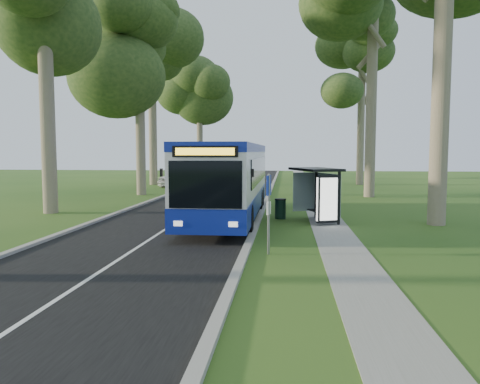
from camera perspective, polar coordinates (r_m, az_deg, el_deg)
The scene contains 17 objects.
ground at distance 14.54m, azimuth 0.76°, elevation -7.24°, with size 120.00×120.00×0.00m, color #284F18.
road at distance 24.80m, azimuth -5.34°, elevation -2.14°, with size 7.00×100.00×0.02m, color black.
kerb_east at distance 24.37m, azimuth 2.77°, elevation -2.13°, with size 0.25×100.00×0.12m, color #9E9B93.
kerb_west at distance 25.69m, azimuth -13.03°, elevation -1.89°, with size 0.25×100.00×0.12m, color #9E9B93.
centre_line at distance 24.80m, azimuth -5.34°, elevation -2.11°, with size 0.12×100.00×0.01m, color white.
footpath at distance 24.41m, azimuth 9.82°, elevation -2.30°, with size 1.50×100.00×0.02m, color gray.
bus at distance 21.31m, azimuth -1.30°, elevation 1.43°, with size 2.71×12.80×3.39m.
bus_stop_sign at distance 13.92m, azimuth 3.51°, elevation -1.50°, with size 0.14×0.34×2.41m.
bus_shelter at distance 20.28m, azimuth 9.62°, elevation 0.87°, with size 2.36×3.08×2.35m.
litter_bin at distance 21.43m, azimuth 4.95°, elevation -2.03°, with size 0.53×0.53×0.92m.
car_white at distance 41.35m, azimuth -7.40°, elevation 1.84°, with size 1.96×4.87×1.66m, color white.
car_silver at distance 50.27m, azimuth -5.09°, elevation 2.42°, with size 1.77×5.09×1.68m, color #AEB1B7.
tree_west_c at distance 34.57m, azimuth -12.24°, elevation 17.53°, with size 5.20×5.20×14.37m.
tree_west_d at distance 45.02m, azimuth -10.75°, elevation 17.82°, with size 5.20×5.20×17.78m.
tree_west_e at distance 53.64m, azimuth -4.98°, elevation 13.52°, with size 5.20×5.20×14.91m.
tree_east_c at distance 33.89m, azimuth 15.96°, elevation 20.45°, with size 5.20×5.20×16.52m.
tree_east_d at distance 45.32m, azimuth 14.67°, elevation 14.56°, with size 5.20×5.20×14.48m.
Camera 1 is at (1.21, -14.15, 3.08)m, focal length 35.00 mm.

